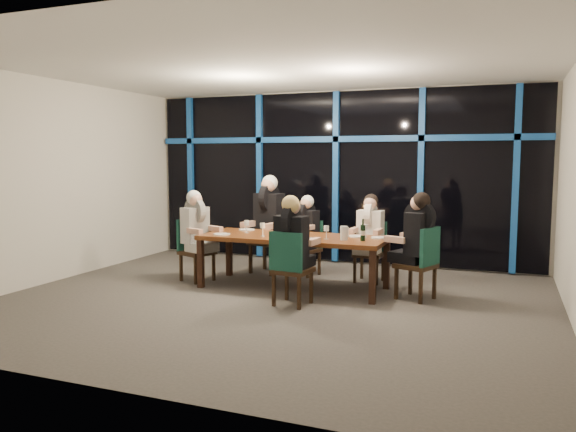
% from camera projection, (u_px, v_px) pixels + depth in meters
% --- Properties ---
extents(room, '(7.04, 7.00, 3.02)m').
position_uv_depth(room, '(271.00, 143.00, 7.01)').
color(room, '#544E4A').
rests_on(room, ground).
extents(window_wall, '(6.86, 0.43, 2.94)m').
position_uv_depth(window_wall, '(337.00, 174.00, 9.77)').
color(window_wall, black).
rests_on(window_wall, ground).
extents(dining_table, '(2.60, 1.00, 0.75)m').
position_uv_depth(dining_table, '(293.00, 241.00, 7.89)').
color(dining_table, brown).
rests_on(dining_table, ground).
extents(chair_far_left, '(0.58, 0.58, 1.07)m').
position_uv_depth(chair_far_left, '(271.00, 235.00, 9.06)').
color(chair_far_left, black).
rests_on(chair_far_left, ground).
extents(chair_far_mid, '(0.49, 0.49, 0.86)m').
position_uv_depth(chair_far_mid, '(308.00, 244.00, 8.85)').
color(chair_far_mid, black).
rests_on(chair_far_mid, ground).
extents(chair_far_right, '(0.44, 0.44, 0.89)m').
position_uv_depth(chair_far_right, '(371.00, 248.00, 8.38)').
color(chair_far_right, black).
rests_on(chair_far_right, ground).
extents(chair_end_left, '(0.55, 0.55, 0.93)m').
position_uv_depth(chair_end_left, '(194.00, 246.00, 8.44)').
color(chair_end_left, black).
rests_on(chair_end_left, ground).
extents(chair_end_right, '(0.57, 0.57, 0.96)m').
position_uv_depth(chair_end_right, '(422.00, 260.00, 7.24)').
color(chair_end_right, black).
rests_on(chair_end_right, ground).
extents(chair_near_mid, '(0.48, 0.48, 0.94)m').
position_uv_depth(chair_near_mid, '(290.00, 265.00, 6.94)').
color(chair_near_mid, black).
rests_on(chair_near_mid, ground).
extents(diner_far_left, '(0.58, 0.71, 1.04)m').
position_uv_depth(diner_far_left, '(268.00, 210.00, 8.94)').
color(diner_far_left, black).
rests_on(diner_far_left, ground).
extents(diner_far_mid, '(0.50, 0.58, 0.84)m').
position_uv_depth(diner_far_mid, '(305.00, 223.00, 8.75)').
color(diner_far_mid, black).
rests_on(diner_far_mid, ground).
extents(diner_far_right, '(0.46, 0.57, 0.87)m').
position_uv_depth(diner_far_right, '(370.00, 225.00, 8.27)').
color(diner_far_right, white).
rests_on(diner_far_right, ground).
extents(diner_end_left, '(0.63, 0.57, 0.90)m').
position_uv_depth(diner_end_left, '(196.00, 222.00, 8.35)').
color(diner_end_left, black).
rests_on(diner_end_left, ground).
extents(diner_end_right, '(0.66, 0.59, 0.93)m').
position_uv_depth(diner_end_right, '(417.00, 230.00, 7.25)').
color(diner_end_right, black).
rests_on(diner_end_right, ground).
extents(diner_near_mid, '(0.50, 0.61, 0.92)m').
position_uv_depth(diner_near_mid, '(293.00, 234.00, 6.97)').
color(diner_near_mid, black).
rests_on(diner_near_mid, ground).
extents(plate_far_left, '(0.24, 0.24, 0.01)m').
position_uv_depth(plate_far_left, '(247.00, 230.00, 8.49)').
color(plate_far_left, white).
rests_on(plate_far_left, dining_table).
extents(plate_far_mid, '(0.24, 0.24, 0.01)m').
position_uv_depth(plate_far_mid, '(283.00, 231.00, 8.31)').
color(plate_far_mid, white).
rests_on(plate_far_mid, dining_table).
extents(plate_far_right, '(0.24, 0.24, 0.01)m').
position_uv_depth(plate_far_right, '(358.00, 236.00, 7.78)').
color(plate_far_right, white).
rests_on(plate_far_right, dining_table).
extents(plate_end_left, '(0.24, 0.24, 0.01)m').
position_uv_depth(plate_end_left, '(222.00, 234.00, 7.99)').
color(plate_end_left, white).
rests_on(plate_end_left, dining_table).
extents(plate_end_right, '(0.24, 0.24, 0.01)m').
position_uv_depth(plate_end_right, '(380.00, 238.00, 7.65)').
color(plate_end_right, white).
rests_on(plate_end_right, dining_table).
extents(plate_near_mid, '(0.24, 0.24, 0.01)m').
position_uv_depth(plate_near_mid, '(312.00, 239.00, 7.48)').
color(plate_near_mid, white).
rests_on(plate_near_mid, dining_table).
extents(wine_bottle, '(0.07, 0.07, 0.29)m').
position_uv_depth(wine_bottle, '(363.00, 232.00, 7.40)').
color(wine_bottle, black).
rests_on(wine_bottle, dining_table).
extents(water_pitcher, '(0.12, 0.10, 0.19)m').
position_uv_depth(water_pitcher, '(344.00, 233.00, 7.46)').
color(water_pitcher, silver).
rests_on(water_pitcher, dining_table).
extents(tea_light, '(0.05, 0.05, 0.03)m').
position_uv_depth(tea_light, '(282.00, 237.00, 7.67)').
color(tea_light, '#F19748').
rests_on(tea_light, dining_table).
extents(wine_glass_a, '(0.07, 0.07, 0.19)m').
position_uv_depth(wine_glass_a, '(263.00, 227.00, 7.84)').
color(wine_glass_a, silver).
rests_on(wine_glass_a, dining_table).
extents(wine_glass_b, '(0.06, 0.06, 0.16)m').
position_uv_depth(wine_glass_b, '(303.00, 227.00, 7.99)').
color(wine_glass_b, silver).
rests_on(wine_glass_b, dining_table).
extents(wine_glass_c, '(0.07, 0.07, 0.18)m').
position_uv_depth(wine_glass_c, '(326.00, 229.00, 7.55)').
color(wine_glass_c, silver).
rests_on(wine_glass_c, dining_table).
extents(wine_glass_d, '(0.07, 0.07, 0.18)m').
position_uv_depth(wine_glass_d, '(247.00, 224.00, 8.18)').
color(wine_glass_d, white).
rests_on(wine_glass_d, dining_table).
extents(wine_glass_e, '(0.07, 0.07, 0.18)m').
position_uv_depth(wine_glass_e, '(365.00, 228.00, 7.68)').
color(wine_glass_e, silver).
rests_on(wine_glass_e, dining_table).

